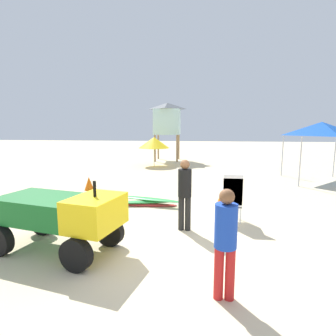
% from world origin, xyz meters
% --- Properties ---
extents(ground, '(80.00, 80.00, 0.00)m').
position_xyz_m(ground, '(0.00, 0.00, 0.00)').
color(ground, beige).
extents(utility_cart, '(2.75, 1.79, 1.50)m').
position_xyz_m(utility_cart, '(-2.23, -0.19, 0.78)').
color(utility_cart, '#146023').
rests_on(utility_cart, ground).
extents(stacked_plastic_chairs, '(0.48, 0.48, 1.29)m').
position_xyz_m(stacked_plastic_chairs, '(1.33, 1.87, 0.74)').
color(stacked_plastic_chairs, white).
rests_on(stacked_plastic_chairs, ground).
extents(surfboard_pile, '(2.41, 0.82, 0.24)m').
position_xyz_m(surfboard_pile, '(-1.21, 3.15, 0.12)').
color(surfboard_pile, red).
rests_on(surfboard_pile, ground).
extents(lifeguard_near_left, '(0.32, 0.32, 1.72)m').
position_xyz_m(lifeguard_near_left, '(0.14, 1.22, 0.99)').
color(lifeguard_near_left, black).
rests_on(lifeguard_near_left, ground).
extents(lifeguard_near_center, '(0.32, 0.32, 1.65)m').
position_xyz_m(lifeguard_near_center, '(0.85, -1.40, 0.94)').
color(lifeguard_near_center, red).
rests_on(lifeguard_near_center, ground).
extents(popup_canopy, '(2.52, 2.52, 2.68)m').
position_xyz_m(popup_canopy, '(5.86, 7.85, 2.37)').
color(popup_canopy, '#B2B2B7').
rests_on(popup_canopy, ground).
extents(lifeguard_tower, '(1.98, 1.98, 4.13)m').
position_xyz_m(lifeguard_tower, '(-1.85, 14.69, 3.01)').
color(lifeguard_tower, olive).
rests_on(lifeguard_tower, ground).
extents(beach_umbrella_left, '(1.93, 1.93, 1.81)m').
position_xyz_m(beach_umbrella_left, '(-2.35, 11.78, 1.47)').
color(beach_umbrella_left, beige).
rests_on(beach_umbrella_left, ground).
extents(traffic_cone_near, '(0.37, 0.37, 0.53)m').
position_xyz_m(traffic_cone_near, '(1.21, 3.41, 0.27)').
color(traffic_cone_near, orange).
rests_on(traffic_cone_near, ground).
extents(traffic_cone_far, '(0.37, 0.37, 0.53)m').
position_xyz_m(traffic_cone_far, '(-3.81, 4.95, 0.27)').
color(traffic_cone_far, orange).
rests_on(traffic_cone_far, ground).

